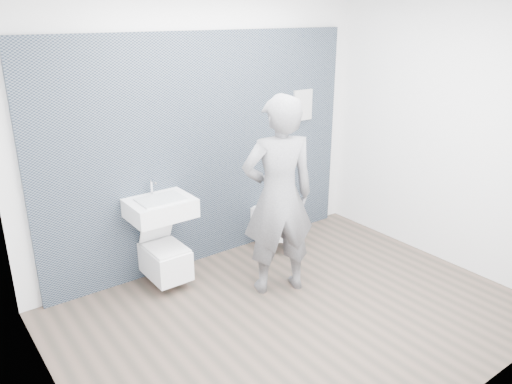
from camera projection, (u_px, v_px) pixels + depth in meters
ground at (296, 314)px, 4.49m from camera, size 4.00×4.00×0.00m
room_shell at (302, 124)px, 3.90m from camera, size 4.00×4.00×4.00m
tile_wall at (210, 254)px, 5.60m from camera, size 3.60×0.06×2.40m
washbasin at (160, 208)px, 4.75m from camera, size 0.61×0.45×0.45m
toilet_square at (165, 259)px, 4.92m from camera, size 0.35×0.51×0.66m
toilet_rounded at (276, 222)px, 5.66m from camera, size 0.32×0.55×0.30m
info_placard at (299, 228)px, 6.29m from camera, size 0.26×0.03×0.35m
visitor at (278, 197)px, 4.61m from camera, size 0.81×0.67×1.91m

